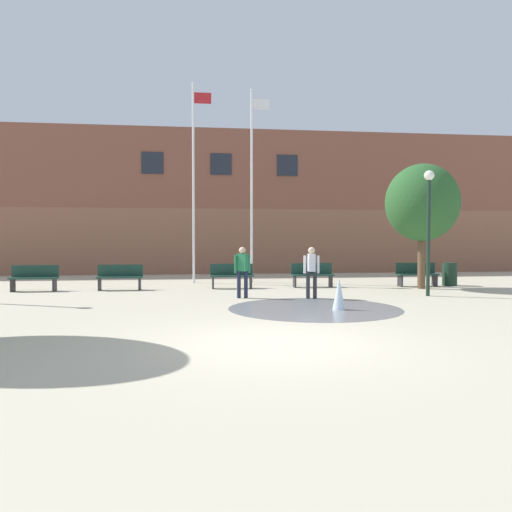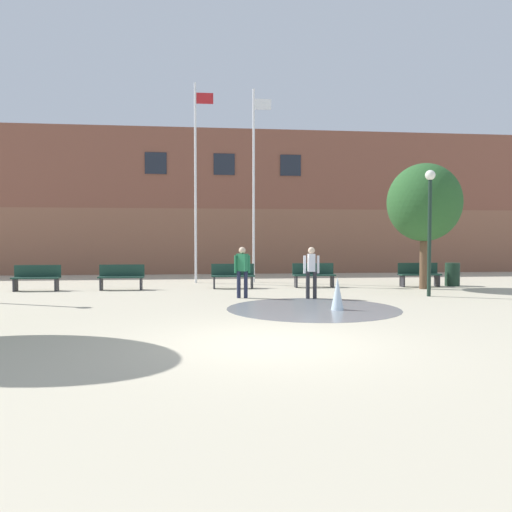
{
  "view_description": "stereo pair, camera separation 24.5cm",
  "coord_description": "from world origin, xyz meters",
  "px_view_note": "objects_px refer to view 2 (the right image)",
  "views": [
    {
      "loc": [
        -1.44,
        -8.68,
        1.84
      ],
      "look_at": [
        0.52,
        6.91,
        1.3
      ],
      "focal_mm": 35.0,
      "sensor_mm": 36.0,
      "label": 1
    },
    {
      "loc": [
        -1.19,
        -8.71,
        1.84
      ],
      "look_at": [
        0.52,
        6.91,
        1.3
      ],
      "focal_mm": 35.0,
      "sensor_mm": 36.0,
      "label": 2
    }
  ],
  "objects_px": {
    "flagpole_right": "(254,180)",
    "street_tree_near_building": "(424,203)",
    "lamp_post_right_lane": "(430,214)",
    "adult_watching": "(242,268)",
    "trash_can": "(452,274)",
    "park_bench_far_left": "(37,277)",
    "adult_in_red": "(311,268)",
    "flagpole_left": "(196,177)",
    "park_bench_under_left_flagpole": "(122,277)",
    "park_bench_far_right": "(419,274)",
    "park_bench_near_trashcan": "(314,275)",
    "park_bench_center": "(233,275)"
  },
  "relations": [
    {
      "from": "park_bench_under_left_flagpole",
      "to": "flagpole_right",
      "type": "xyz_separation_m",
      "value": [
        5.1,
        2.64,
        3.83
      ]
    },
    {
      "from": "flagpole_right",
      "to": "street_tree_near_building",
      "type": "xyz_separation_m",
      "value": [
        5.89,
        -3.49,
        -1.15
      ]
    },
    {
      "from": "park_bench_far_left",
      "to": "flagpole_right",
      "type": "height_order",
      "value": "flagpole_right"
    },
    {
      "from": "park_bench_far_right",
      "to": "adult_in_red",
      "type": "bearing_deg",
      "value": -145.78
    },
    {
      "from": "trash_can",
      "to": "flagpole_left",
      "type": "bearing_deg",
      "value": 165.96
    },
    {
      "from": "lamp_post_right_lane",
      "to": "street_tree_near_building",
      "type": "xyz_separation_m",
      "value": [
        0.88,
        2.3,
        0.54
      ]
    },
    {
      "from": "flagpole_right",
      "to": "park_bench_under_left_flagpole",
      "type": "bearing_deg",
      "value": -152.63
    },
    {
      "from": "park_bench_near_trashcan",
      "to": "park_bench_under_left_flagpole",
      "type": "bearing_deg",
      "value": -178.19
    },
    {
      "from": "adult_watching",
      "to": "street_tree_near_building",
      "type": "distance_m",
      "value": 7.51
    },
    {
      "from": "adult_in_red",
      "to": "street_tree_near_building",
      "type": "xyz_separation_m",
      "value": [
        4.76,
        2.51,
        2.23
      ]
    },
    {
      "from": "park_bench_under_left_flagpole",
      "to": "lamp_post_right_lane",
      "type": "height_order",
      "value": "lamp_post_right_lane"
    },
    {
      "from": "adult_in_red",
      "to": "lamp_post_right_lane",
      "type": "height_order",
      "value": "lamp_post_right_lane"
    },
    {
      "from": "flagpole_left",
      "to": "park_bench_far_left",
      "type": "bearing_deg",
      "value": -154.48
    },
    {
      "from": "trash_can",
      "to": "street_tree_near_building",
      "type": "height_order",
      "value": "street_tree_near_building"
    },
    {
      "from": "adult_in_red",
      "to": "flagpole_right",
      "type": "height_order",
      "value": "flagpole_right"
    },
    {
      "from": "lamp_post_right_lane",
      "to": "street_tree_near_building",
      "type": "relative_size",
      "value": 0.88
    },
    {
      "from": "park_bench_far_left",
      "to": "flagpole_right",
      "type": "distance_m",
      "value": 9.29
    },
    {
      "from": "adult_watching",
      "to": "trash_can",
      "type": "relative_size",
      "value": 1.77
    },
    {
      "from": "flagpole_right",
      "to": "street_tree_near_building",
      "type": "bearing_deg",
      "value": -30.64
    },
    {
      "from": "lamp_post_right_lane",
      "to": "park_bench_near_trashcan",
      "type": "bearing_deg",
      "value": 131.63
    },
    {
      "from": "adult_in_red",
      "to": "flagpole_left",
      "type": "bearing_deg",
      "value": -144.43
    },
    {
      "from": "park_bench_near_trashcan",
      "to": "street_tree_near_building",
      "type": "relative_size",
      "value": 0.35
    },
    {
      "from": "park_bench_near_trashcan",
      "to": "trash_can",
      "type": "xyz_separation_m",
      "value": [
        5.52,
        -0.08,
        -0.03
      ]
    },
    {
      "from": "park_bench_center",
      "to": "street_tree_near_building",
      "type": "bearing_deg",
      "value": -7.96
    },
    {
      "from": "street_tree_near_building",
      "to": "lamp_post_right_lane",
      "type": "bearing_deg",
      "value": -110.85
    },
    {
      "from": "flagpole_left",
      "to": "lamp_post_right_lane",
      "type": "bearing_deg",
      "value": -37.83
    },
    {
      "from": "trash_can",
      "to": "street_tree_near_building",
      "type": "distance_m",
      "value": 3.32
    },
    {
      "from": "adult_in_red",
      "to": "trash_can",
      "type": "height_order",
      "value": "adult_in_red"
    },
    {
      "from": "park_bench_far_right",
      "to": "street_tree_near_building",
      "type": "bearing_deg",
      "value": -105.2
    },
    {
      "from": "park_bench_center",
      "to": "flagpole_right",
      "type": "bearing_deg",
      "value": 66.97
    },
    {
      "from": "park_bench_near_trashcan",
      "to": "park_bench_far_right",
      "type": "relative_size",
      "value": 1.0
    },
    {
      "from": "park_bench_far_right",
      "to": "flagpole_right",
      "type": "distance_m",
      "value": 7.68
    },
    {
      "from": "park_bench_under_left_flagpole",
      "to": "adult_in_red",
      "type": "height_order",
      "value": "adult_in_red"
    },
    {
      "from": "park_bench_near_trashcan",
      "to": "trash_can",
      "type": "relative_size",
      "value": 1.78
    },
    {
      "from": "flagpole_left",
      "to": "park_bench_under_left_flagpole",
      "type": "bearing_deg",
      "value": -135.24
    },
    {
      "from": "park_bench_center",
      "to": "park_bench_far_right",
      "type": "relative_size",
      "value": 1.0
    },
    {
      "from": "park_bench_near_trashcan",
      "to": "flagpole_right",
      "type": "height_order",
      "value": "flagpole_right"
    },
    {
      "from": "park_bench_near_trashcan",
      "to": "flagpole_right",
      "type": "distance_m",
      "value": 4.96
    },
    {
      "from": "park_bench_far_left",
      "to": "adult_in_red",
      "type": "height_order",
      "value": "adult_in_red"
    },
    {
      "from": "park_bench_under_left_flagpole",
      "to": "flagpole_left",
      "type": "relative_size",
      "value": 0.19
    },
    {
      "from": "park_bench_far_right",
      "to": "park_bench_far_left",
      "type": "bearing_deg",
      "value": -179.67
    },
    {
      "from": "park_bench_under_left_flagpole",
      "to": "park_bench_far_right",
      "type": "distance_m",
      "value": 11.23
    },
    {
      "from": "park_bench_far_left",
      "to": "adult_in_red",
      "type": "distance_m",
      "value": 9.75
    },
    {
      "from": "park_bench_far_left",
      "to": "park_bench_near_trashcan",
      "type": "bearing_deg",
      "value": 1.45
    },
    {
      "from": "adult_watching",
      "to": "lamp_post_right_lane",
      "type": "distance_m",
      "value": 6.22
    },
    {
      "from": "adult_in_red",
      "to": "flagpole_left",
      "type": "relative_size",
      "value": 0.19
    },
    {
      "from": "park_bench_far_right",
      "to": "trash_can",
      "type": "height_order",
      "value": "park_bench_far_right"
    },
    {
      "from": "park_bench_center",
      "to": "flagpole_right",
      "type": "xyz_separation_m",
      "value": [
        1.07,
        2.51,
        3.83
      ]
    },
    {
      "from": "park_bench_far_right",
      "to": "trash_can",
      "type": "bearing_deg",
      "value": 3.92
    },
    {
      "from": "park_bench_center",
      "to": "flagpole_right",
      "type": "height_order",
      "value": "flagpole_right"
    }
  ]
}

